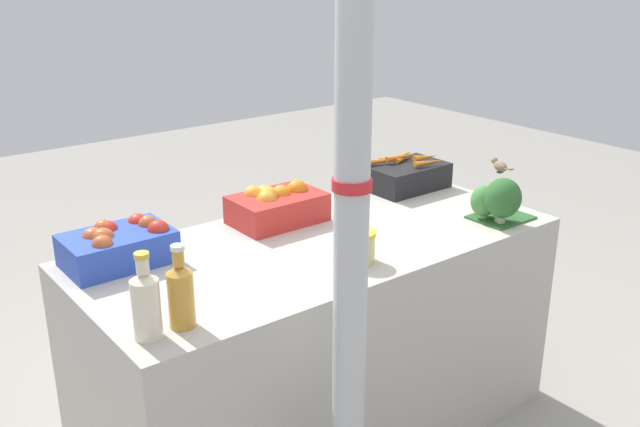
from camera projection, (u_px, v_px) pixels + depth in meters
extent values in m
cube|color=#B7B2A8|center=(320.00, 338.00, 2.70)|extent=(1.75, 0.80, 0.81)
cylinder|color=#B7BABF|center=(351.00, 227.00, 1.78)|extent=(0.09, 0.09, 2.27)
cylinder|color=red|center=(352.00, 184.00, 1.75)|extent=(0.10, 0.10, 0.03)
cube|color=#2847B7|center=(118.00, 248.00, 2.35)|extent=(0.35, 0.23, 0.11)
sphere|color=red|center=(158.00, 231.00, 2.36)|extent=(0.07, 0.07, 0.07)
sphere|color=#BC562D|center=(104.00, 229.00, 2.37)|extent=(0.07, 0.07, 0.07)
sphere|color=#BC562D|center=(93.00, 239.00, 2.31)|extent=(0.08, 0.08, 0.08)
sphere|color=#BC562D|center=(103.00, 239.00, 2.30)|extent=(0.08, 0.08, 0.08)
sphere|color=red|center=(108.00, 231.00, 2.37)|extent=(0.07, 0.07, 0.07)
sphere|color=red|center=(138.00, 223.00, 2.44)|extent=(0.07, 0.07, 0.07)
sphere|color=#BC562D|center=(102.00, 245.00, 2.24)|extent=(0.07, 0.07, 0.07)
sphere|color=#BC562D|center=(148.00, 225.00, 2.41)|extent=(0.06, 0.06, 0.06)
cube|color=red|center=(277.00, 208.00, 2.72)|extent=(0.35, 0.23, 0.11)
sphere|color=orange|center=(297.00, 190.00, 2.76)|extent=(0.08, 0.08, 0.08)
sphere|color=orange|center=(253.00, 195.00, 2.71)|extent=(0.07, 0.07, 0.07)
sphere|color=orange|center=(265.00, 196.00, 2.74)|extent=(0.09, 0.09, 0.09)
sphere|color=orange|center=(267.00, 201.00, 2.66)|extent=(0.08, 0.08, 0.08)
sphere|color=orange|center=(268.00, 197.00, 2.68)|extent=(0.07, 0.07, 0.07)
sphere|color=orange|center=(281.00, 195.00, 2.72)|extent=(0.08, 0.08, 0.08)
cube|color=black|center=(406.00, 176.00, 3.11)|extent=(0.35, 0.23, 0.11)
cone|color=orange|center=(426.00, 157.00, 3.11)|extent=(0.12, 0.05, 0.03)
cone|color=orange|center=(381.00, 161.00, 3.08)|extent=(0.14, 0.06, 0.03)
cone|color=orange|center=(401.00, 157.00, 3.12)|extent=(0.17, 0.03, 0.03)
cone|color=orange|center=(429.00, 162.00, 3.06)|extent=(0.16, 0.05, 0.02)
cone|color=orange|center=(395.00, 159.00, 3.15)|extent=(0.15, 0.07, 0.02)
cone|color=orange|center=(404.00, 155.00, 3.19)|extent=(0.15, 0.07, 0.03)
cone|color=orange|center=(406.00, 157.00, 3.16)|extent=(0.17, 0.07, 0.02)
cube|color=#2D602D|center=(501.00, 217.00, 2.77)|extent=(0.22, 0.18, 0.01)
ellipsoid|color=#2D602D|center=(501.00, 199.00, 2.68)|extent=(0.12, 0.12, 0.13)
cylinder|color=#B2C693|center=(499.00, 219.00, 2.71)|extent=(0.03, 0.03, 0.02)
ellipsoid|color=#427F3D|center=(484.00, 201.00, 2.73)|extent=(0.10, 0.10, 0.12)
cylinder|color=#B2C693|center=(483.00, 215.00, 2.75)|extent=(0.03, 0.03, 0.02)
ellipsoid|color=#2D602D|center=(503.00, 198.00, 2.67)|extent=(0.14, 0.14, 0.15)
cylinder|color=#B2C693|center=(501.00, 220.00, 2.70)|extent=(0.03, 0.03, 0.02)
cylinder|color=beige|center=(146.00, 309.00, 1.88)|extent=(0.08, 0.08, 0.17)
cone|color=beige|center=(143.00, 277.00, 1.85)|extent=(0.08, 0.08, 0.02)
cylinder|color=beige|center=(142.00, 265.00, 1.84)|extent=(0.03, 0.03, 0.04)
cylinder|color=gold|center=(141.00, 255.00, 1.83)|extent=(0.04, 0.04, 0.01)
cylinder|color=gold|center=(181.00, 300.00, 1.94)|extent=(0.07, 0.07, 0.16)
cone|color=gold|center=(179.00, 269.00, 1.91)|extent=(0.07, 0.07, 0.02)
cylinder|color=gold|center=(178.00, 258.00, 1.90)|extent=(0.03, 0.03, 0.04)
cylinder|color=silver|center=(177.00, 248.00, 1.89)|extent=(0.04, 0.04, 0.01)
cylinder|color=#D1CC75|center=(358.00, 248.00, 2.36)|extent=(0.11, 0.11, 0.10)
cylinder|color=gold|center=(358.00, 233.00, 2.35)|extent=(0.12, 0.12, 0.01)
cube|color=#4C3D2D|center=(500.00, 172.00, 2.71)|extent=(0.02, 0.02, 0.01)
ellipsoid|color=#7A664C|center=(500.00, 166.00, 2.70)|extent=(0.06, 0.08, 0.04)
sphere|color=#897556|center=(494.00, 160.00, 2.74)|extent=(0.03, 0.03, 0.03)
cone|color=#4C3D28|center=(493.00, 160.00, 2.75)|extent=(0.01, 0.02, 0.01)
cube|color=#7A664C|center=(509.00, 169.00, 2.66)|extent=(0.03, 0.04, 0.01)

